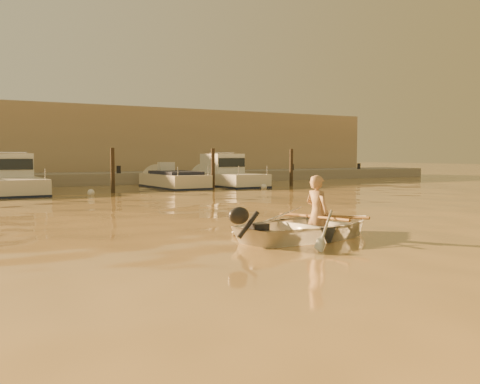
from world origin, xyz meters
TOP-DOWN VIEW (x-y plane):
  - ground_plane at (0.00, 0.00)m, footprint 160.00×160.00m
  - dinghy at (-0.46, -0.92)m, footprint 3.84×3.02m
  - person at (-0.36, -0.91)m, footprint 0.46×0.63m
  - outboard_motor at (-1.94, -1.16)m, footprint 0.95×0.54m
  - oar_port at (-0.21, -0.88)m, footprint 0.81×1.98m
  - oar_starboard at (-0.41, -0.92)m, footprint 0.09×2.10m
  - moored_boat_2 at (-4.12, 16.00)m, footprint 2.21×7.43m
  - moored_boat_3 at (3.64, 16.00)m, footprint 1.98×5.75m
  - moored_boat_4 at (6.78, 16.00)m, footprint 2.08×6.47m
  - piling_2 at (-0.20, 13.80)m, footprint 0.18×0.18m
  - piling_3 at (4.80, 13.80)m, footprint 0.18×0.18m
  - piling_4 at (9.50, 13.80)m, footprint 0.18×0.18m
  - fender_c at (-1.41, 12.89)m, footprint 0.30×0.30m
  - fender_d at (3.90, 13.82)m, footprint 0.30×0.30m
  - fender_e at (7.07, 12.72)m, footprint 0.30×0.30m
  - quay at (0.00, 21.50)m, footprint 52.00×4.00m
  - waterfront_building at (0.00, 27.00)m, footprint 46.00×7.00m

SIDE VIEW (x-z plane):
  - ground_plane at x=0.00m, z-range 0.00..0.00m
  - fender_c at x=-1.41m, z-range -0.05..0.25m
  - fender_d at x=3.90m, z-range -0.05..0.25m
  - fender_e at x=7.07m, z-range -0.05..0.25m
  - quay at x=0.00m, z-range -0.35..0.65m
  - moored_boat_3 at x=3.64m, z-range -0.25..0.70m
  - dinghy at x=-0.46m, z-range -0.12..0.60m
  - outboard_motor at x=-1.94m, z-range -0.07..0.63m
  - oar_port at x=-0.21m, z-range 0.35..0.49m
  - oar_starboard at x=-0.41m, z-range 0.35..0.49m
  - person at x=-0.36m, z-range -0.30..1.27m
  - moored_boat_2 at x=-4.12m, z-range -0.25..1.50m
  - moored_boat_4 at x=6.78m, z-range -0.25..1.50m
  - piling_2 at x=-0.20m, z-range -0.20..2.00m
  - piling_3 at x=4.80m, z-range -0.20..2.00m
  - piling_4 at x=9.50m, z-range -0.20..2.00m
  - waterfront_building at x=0.00m, z-range 0.00..4.80m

